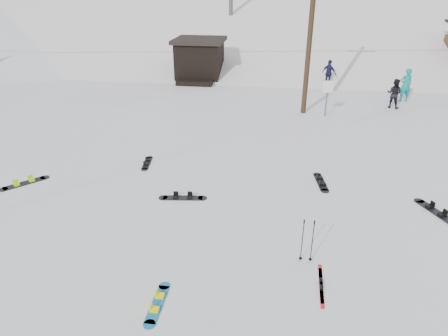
# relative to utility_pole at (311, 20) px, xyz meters

# --- Properties ---
(ground) EXTENTS (200.00, 200.00, 0.00)m
(ground) POSITION_rel_utility_pole_xyz_m (-2.00, -14.00, -4.68)
(ground) COLOR white
(ground) RESTS_ON ground
(ski_slope) EXTENTS (60.00, 85.24, 65.97)m
(ski_slope) POSITION_rel_utility_pole_xyz_m (-2.00, 41.00, -16.68)
(ski_slope) COLOR white
(ski_slope) RESTS_ON ground
(ridge_left) EXTENTS (47.54, 95.03, 58.38)m
(ridge_left) POSITION_rel_utility_pole_xyz_m (-38.00, 34.00, -15.68)
(ridge_left) COLOR white
(ridge_left) RESTS_ON ground
(treeline_left) EXTENTS (20.00, 64.00, 10.00)m
(treeline_left) POSITION_rel_utility_pole_xyz_m (-36.00, 26.00, -4.68)
(treeline_left) COLOR black
(treeline_left) RESTS_ON ground
(treeline_crest) EXTENTS (50.00, 6.00, 10.00)m
(treeline_crest) POSITION_rel_utility_pole_xyz_m (-2.00, 72.00, -4.68)
(treeline_crest) COLOR black
(treeline_crest) RESTS_ON ski_slope
(utility_pole) EXTENTS (2.00, 0.26, 9.00)m
(utility_pole) POSITION_rel_utility_pole_xyz_m (0.00, 0.00, 0.00)
(utility_pole) COLOR #3A2819
(utility_pole) RESTS_ON ground
(trail_sign) EXTENTS (0.50, 0.09, 1.85)m
(trail_sign) POSITION_rel_utility_pole_xyz_m (1.10, -0.42, -3.41)
(trail_sign) COLOR #595B60
(trail_sign) RESTS_ON ground
(lift_hut) EXTENTS (3.40, 4.10, 2.75)m
(lift_hut) POSITION_rel_utility_pole_xyz_m (-7.00, 6.94, -3.32)
(lift_hut) COLOR black
(lift_hut) RESTS_ON ground
(hero_snowboard) EXTENTS (0.27, 1.42, 0.10)m
(hero_snowboard) POSITION_rel_utility_pole_xyz_m (-3.66, -14.51, -4.66)
(hero_snowboard) COLOR #1C7AB6
(hero_snowboard) RESTS_ON ground
(hero_skis) EXTENTS (0.13, 1.50, 0.08)m
(hero_skis) POSITION_rel_utility_pole_xyz_m (-0.02, -13.37, -4.66)
(hero_skis) COLOR red
(hero_skis) RESTS_ON ground
(ski_poles) EXTENTS (0.34, 0.09, 1.22)m
(ski_poles) POSITION_rel_utility_pole_xyz_m (-0.36, -12.50, -4.05)
(ski_poles) COLOR black
(ski_poles) RESTS_ON ground
(board_scatter_a) EXTENTS (1.58, 0.46, 0.11)m
(board_scatter_a) POSITION_rel_utility_pole_xyz_m (-4.21, -9.84, -4.65)
(board_scatter_a) COLOR black
(board_scatter_a) RESTS_ON ground
(board_scatter_b) EXTENTS (0.41, 1.36, 0.10)m
(board_scatter_b) POSITION_rel_utility_pole_xyz_m (-6.22, -7.41, -4.66)
(board_scatter_b) COLOR black
(board_scatter_b) RESTS_ON ground
(board_scatter_c) EXTENTS (1.24, 1.35, 0.12)m
(board_scatter_c) POSITION_rel_utility_pole_xyz_m (-9.96, -9.65, -4.65)
(board_scatter_c) COLOR black
(board_scatter_c) RESTS_ON ground
(board_scatter_d) EXTENTS (0.95, 1.57, 0.12)m
(board_scatter_d) POSITION_rel_utility_pole_xyz_m (3.72, -9.56, -4.65)
(board_scatter_d) COLOR black
(board_scatter_d) RESTS_ON ground
(board_scatter_f) EXTENTS (0.46, 1.52, 0.11)m
(board_scatter_f) POSITION_rel_utility_pole_xyz_m (0.36, -8.07, -4.65)
(board_scatter_f) COLOR black
(board_scatter_f) RESTS_ON ground
(skier_teal) EXTENTS (0.78, 0.61, 1.90)m
(skier_teal) POSITION_rel_utility_pole_xyz_m (5.82, 3.04, -3.73)
(skier_teal) COLOR #0D8886
(skier_teal) RESTS_ON ground
(skier_dark) EXTENTS (0.97, 0.90, 1.60)m
(skier_dark) POSITION_rel_utility_pole_xyz_m (4.89, 1.61, -3.88)
(skier_dark) COLOR black
(skier_dark) RESTS_ON ground
(skier_navy) EXTENTS (1.04, 0.93, 1.70)m
(skier_navy) POSITION_rel_utility_pole_xyz_m (1.80, 6.07, -3.83)
(skier_navy) COLOR #1D193F
(skier_navy) RESTS_ON ground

